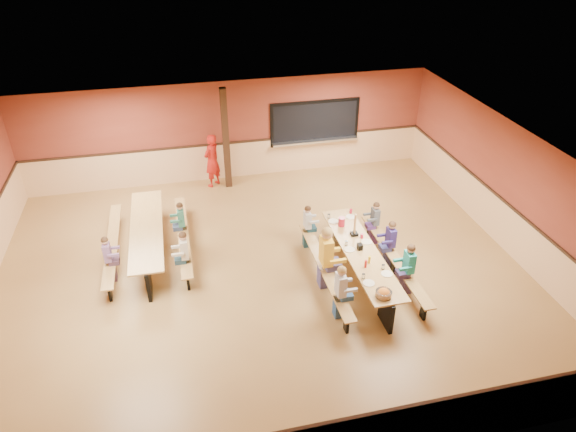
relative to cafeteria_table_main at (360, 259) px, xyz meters
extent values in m
plane|color=olive|center=(-2.11, 0.67, -0.53)|extent=(12.00, 12.00, 0.00)
cube|color=brown|center=(-2.11, 5.67, 0.97)|extent=(12.00, 0.04, 3.00)
cube|color=brown|center=(-2.11, -4.33, 0.97)|extent=(12.00, 0.04, 3.00)
cube|color=brown|center=(3.89, 0.67, 0.97)|extent=(0.04, 10.00, 3.00)
cube|color=white|center=(-2.11, 0.67, 2.47)|extent=(12.00, 10.00, 0.04)
cube|color=black|center=(0.49, 5.64, 1.02)|extent=(2.60, 0.06, 1.20)
cube|color=silver|center=(0.49, 5.55, 0.45)|extent=(2.70, 0.28, 0.06)
cube|color=black|center=(-2.31, 5.07, 0.97)|extent=(0.18, 0.18, 3.00)
cube|color=#AF8245|center=(0.00, 0.00, 0.19)|extent=(0.75, 3.60, 0.04)
cube|color=black|center=(0.00, -1.55, -0.18)|extent=(0.08, 0.60, 0.70)
cube|color=black|center=(0.00, 1.55, -0.18)|extent=(0.08, 0.60, 0.70)
cube|color=#AF8245|center=(-0.83, 0.00, -0.09)|extent=(0.26, 3.60, 0.04)
cube|color=black|center=(-0.83, 0.00, -0.32)|extent=(0.06, 0.18, 0.41)
cube|color=#AF8245|center=(0.83, 0.00, -0.09)|extent=(0.26, 3.60, 0.04)
cube|color=black|center=(0.83, 0.00, -0.32)|extent=(0.06, 0.18, 0.41)
cube|color=#AF8245|center=(-4.62, 2.04, 0.19)|extent=(0.75, 3.60, 0.04)
cube|color=black|center=(-4.62, 0.49, -0.18)|extent=(0.08, 0.60, 0.70)
cube|color=black|center=(-4.62, 3.59, -0.18)|extent=(0.08, 0.60, 0.70)
cube|color=#AF8245|center=(-5.44, 2.04, -0.09)|extent=(0.26, 3.60, 0.04)
cube|color=black|center=(-5.44, 2.04, -0.32)|extent=(0.06, 0.18, 0.41)
cube|color=#AF8245|center=(-3.79, 2.04, -0.09)|extent=(0.26, 3.60, 0.04)
cube|color=black|center=(-3.79, 2.04, -0.32)|extent=(0.06, 0.18, 0.41)
imported|color=red|center=(-2.74, 5.22, 0.28)|extent=(0.69, 0.69, 1.62)
cylinder|color=#B71830|center=(-0.10, 1.08, 0.32)|extent=(0.16, 0.16, 0.22)
cube|color=black|center=(-0.01, 0.07, 0.28)|extent=(0.10, 0.14, 0.13)
cylinder|color=yellow|center=(0.02, -0.45, 0.30)|extent=(0.06, 0.06, 0.17)
cylinder|color=#B2140F|center=(-0.11, -0.58, 0.30)|extent=(0.06, 0.06, 0.17)
cube|color=black|center=(0.06, 0.64, 0.24)|extent=(0.16, 0.16, 0.06)
cube|color=#AF8245|center=(0.06, 0.64, 0.52)|extent=(0.02, 0.09, 0.50)
camera|label=1|loc=(-3.64, -8.61, 6.78)|focal=32.00mm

